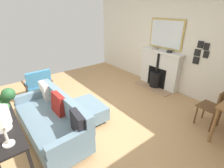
{
  "coord_description": "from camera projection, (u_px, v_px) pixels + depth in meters",
  "views": [
    {
      "loc": [
        1.58,
        2.66,
        2.26
      ],
      "look_at": [
        -0.45,
        0.08,
        0.73
      ],
      "focal_mm": 26.52,
      "sensor_mm": 36.0,
      "label": 1
    }
  ],
  "objects": [
    {
      "name": "wall_left",
      "position": [
        172.0,
        43.0,
        4.65
      ],
      "size": [
        0.12,
        6.39,
        2.69
      ],
      "primitive_type": "cube",
      "color": "silver",
      "rests_on": "ground"
    },
    {
      "name": "mantel_bowl_near",
      "position": [
        155.0,
        48.0,
        4.94
      ],
      "size": [
        0.16,
        0.16,
        0.04
      ],
      "color": "#9E9384",
      "rests_on": "fireplace"
    },
    {
      "name": "photo_gallery_row",
      "position": [
        201.0,
        52.0,
        4.02
      ],
      "size": [
        0.02,
        0.34,
        0.58
      ],
      "color": "black"
    },
    {
      "name": "mantel_bowl_far",
      "position": [
        169.0,
        51.0,
        4.57
      ],
      "size": [
        0.15,
        0.15,
        0.05
      ],
      "color": "black",
      "rests_on": "fireplace"
    },
    {
      "name": "dining_chair_near_fireplace",
      "position": [
        215.0,
        106.0,
        3.23
      ],
      "size": [
        0.42,
        0.42,
        0.87
      ],
      "color": "brown",
      "rests_on": "ground"
    },
    {
      "name": "ottoman",
      "position": [
        88.0,
        110.0,
        3.59
      ],
      "size": [
        0.61,
        0.84,
        0.38
      ],
      "color": "#B2B2B7",
      "rests_on": "ground"
    },
    {
      "name": "sofa",
      "position": [
        53.0,
        120.0,
        3.07
      ],
      "size": [
        0.83,
        1.88,
        0.82
      ],
      "color": "#B2B2B7",
      "rests_on": "ground"
    },
    {
      "name": "table_lamp_far_end",
      "position": [
        0.0,
        118.0,
        1.88
      ],
      "size": [
        0.22,
        0.22,
        0.52
      ],
      "color": "beige",
      "rests_on": "console_table"
    },
    {
      "name": "armchair_accent",
      "position": [
        38.0,
        82.0,
        4.4
      ],
      "size": [
        0.69,
        0.6,
        0.81
      ],
      "color": "#4C3321",
      "rests_on": "ground"
    },
    {
      "name": "fireplace",
      "position": [
        159.0,
        71.0,
        5.01
      ],
      "size": [
        0.55,
        1.34,
        1.12
      ],
      "color": "#9E7A5B",
      "rests_on": "ground"
    },
    {
      "name": "console_table",
      "position": [
        3.0,
        123.0,
        2.54
      ],
      "size": [
        0.37,
        1.74,
        0.72
      ],
      "color": "black",
      "rests_on": "ground"
    },
    {
      "name": "mirror_over_mantel",
      "position": [
        166.0,
        34.0,
        4.62
      ],
      "size": [
        0.04,
        1.06,
        0.8
      ],
      "color": "tan"
    },
    {
      "name": "ground_plane",
      "position": [
        94.0,
        118.0,
        3.73
      ],
      "size": [
        5.31,
        6.39,
        0.01
      ],
      "primitive_type": "cube",
      "color": "tan"
    }
  ]
}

